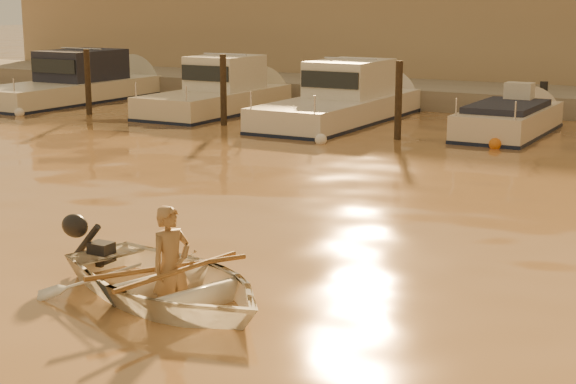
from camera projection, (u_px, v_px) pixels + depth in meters
The scene contains 18 objects.
dinghy at pixel (167, 282), 10.57m from camera, with size 2.35×3.28×0.68m, color white.
person at pixel (171, 267), 10.45m from camera, with size 0.54×0.35×1.48m, color #927049.
outboard_motor at pixel (100, 252), 11.63m from camera, with size 0.90×0.40×0.70m, color black, non-canonical shape.
oar_port at pixel (179, 271), 10.35m from camera, with size 0.06×0.06×2.10m, color brown.
oar_starboard at pixel (169, 267), 10.49m from camera, with size 0.06×0.06×2.10m, color brown.
moored_boat_0 at pixel (68, 84), 30.56m from camera, with size 2.57×8.05×1.75m, color silver, non-canonical shape.
moored_boat_1 at pixel (215, 93), 27.66m from camera, with size 2.23×6.65×1.75m, color beige, non-canonical shape.
moored_boat_2 at pixel (339, 101), 25.61m from camera, with size 2.35×7.86×1.75m, color silver, non-canonical shape.
moored_boat_3 at pixel (508, 126), 23.34m from camera, with size 1.83×5.37×0.95m, color beige, non-canonical shape.
piling_0 at pixel (88, 85), 27.26m from camera, with size 0.18×0.18×2.20m, color #2D2319.
piling_1 at pixel (223, 94), 24.89m from camera, with size 0.18×0.18×2.20m, color #2D2319.
piling_2 at pixel (398, 104), 22.38m from camera, with size 0.18×0.18×2.20m, color #2D2319.
fender_a at pixel (19, 113), 26.99m from camera, with size 0.30×0.30×0.30m, color white.
fender_b at pixel (169, 118), 25.93m from camera, with size 0.30×0.30×0.30m, color orange.
fender_c at pixel (321, 140), 21.92m from camera, with size 0.30×0.30×0.30m, color white.
fender_d at pixel (495, 144), 21.25m from camera, with size 0.30×0.30×0.30m, color orange.
quay at pixel (492, 103), 29.02m from camera, with size 52.00×4.00×1.00m, color gray.
waterfront_building at pixel (537, 29), 33.23m from camera, with size 46.00×7.00×4.80m, color #9E8466.
Camera 1 is at (8.19, -7.09, 3.57)m, focal length 55.00 mm.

